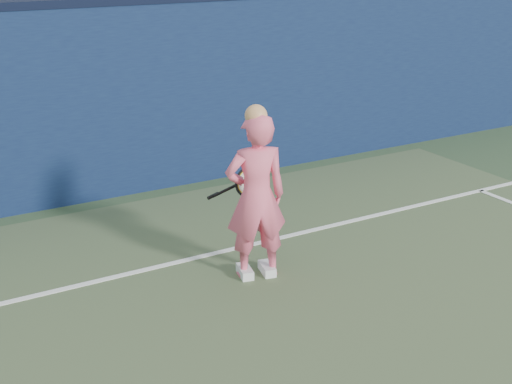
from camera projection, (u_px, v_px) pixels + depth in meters
backstop_wall at (77, 107)px, 9.17m from camera, size 24.00×0.40×2.50m
wall_cap at (68, 3)px, 8.73m from camera, size 24.00×0.42×0.10m
player at (256, 196)px, 7.11m from camera, size 0.71×0.55×1.81m
racket at (244, 183)px, 7.54m from camera, size 0.61×0.14×0.33m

